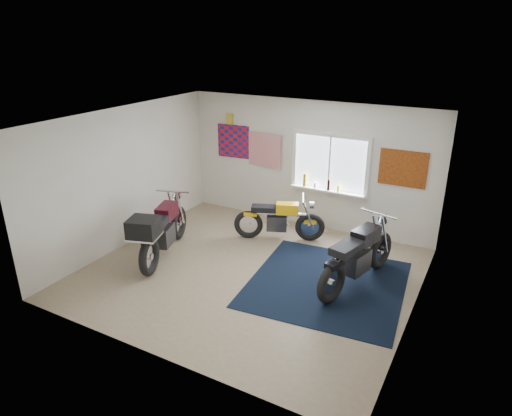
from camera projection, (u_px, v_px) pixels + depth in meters
The scene contains 10 objects.
ground at pixel (250, 273), 8.07m from camera, with size 5.50×5.50×0.00m, color #9E896B.
room_shell at pixel (249, 185), 7.46m from camera, with size 5.50×5.50×5.50m.
navy_rug at pixel (327, 284), 7.72m from camera, with size 2.50×2.60×0.01m, color black.
window_assembly at pixel (330, 167), 9.35m from camera, with size 1.66×0.17×1.26m.
oil_bottles at pixel (317, 183), 9.53m from camera, with size 0.81×0.07×0.28m.
flag_display at pixel (230, 119), 10.14m from camera, with size 1.60×0.10×1.17m.
triumph_poster at pixel (403, 169), 8.65m from camera, with size 0.90×0.03×0.70m, color #A54C14.
yellow_triumph at pixel (279, 220), 9.21m from camera, with size 1.75×0.85×0.93m.
black_chrome_bike at pixel (358, 257), 7.55m from camera, with size 0.82×2.17×1.13m.
maroon_tourer at pixel (160, 231), 8.34m from camera, with size 1.06×2.16×1.11m.
Camera 1 is at (3.48, -6.16, 4.04)m, focal length 32.00 mm.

